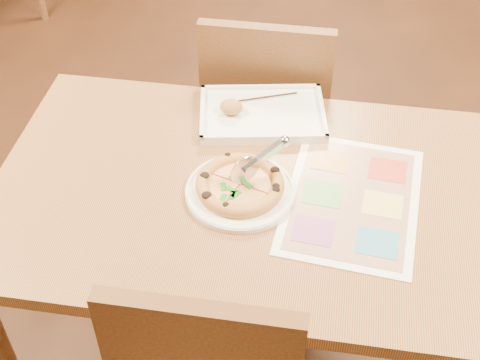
# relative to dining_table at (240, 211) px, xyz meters

# --- Properties ---
(dining_table) EXTENTS (1.30, 0.85, 0.72)m
(dining_table) POSITION_rel_dining_table_xyz_m (0.00, 0.00, 0.00)
(dining_table) COLOR olive
(dining_table) RESTS_ON ground
(chair_far) EXTENTS (0.42, 0.42, 0.47)m
(chair_far) POSITION_rel_dining_table_xyz_m (-0.00, 0.60, -0.07)
(chair_far) COLOR brown
(chair_far) RESTS_ON ground
(plate) EXTENTS (0.33, 0.33, 0.02)m
(plate) POSITION_rel_dining_table_xyz_m (0.00, -0.02, 0.09)
(plate) COLOR white
(plate) RESTS_ON dining_table
(pizza) EXTENTS (0.23, 0.23, 0.03)m
(pizza) POSITION_rel_dining_table_xyz_m (0.00, -0.01, 0.11)
(pizza) COLOR #CE8A46
(pizza) RESTS_ON plate
(pizza_cutter) EXTENTS (0.13, 0.11, 0.10)m
(pizza_cutter) POSITION_rel_dining_table_xyz_m (0.04, 0.02, 0.17)
(pizza_cutter) COLOR silver
(pizza_cutter) RESTS_ON pizza
(appetizer_tray) EXTENTS (0.40, 0.31, 0.06)m
(appetizer_tray) POSITION_rel_dining_table_xyz_m (0.01, 0.30, 0.10)
(appetizer_tray) COLOR white
(appetizer_tray) RESTS_ON dining_table
(menu) EXTENTS (0.37, 0.49, 0.00)m
(menu) POSITION_rel_dining_table_xyz_m (0.29, 0.00, 0.09)
(menu) COLOR white
(menu) RESTS_ON dining_table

